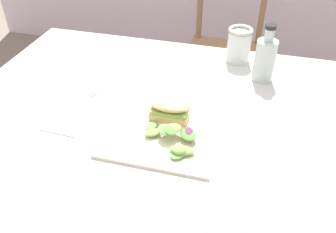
{
  "coord_description": "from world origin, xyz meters",
  "views": [
    {
      "loc": [
        0.29,
        -0.58,
        1.35
      ],
      "look_at": [
        0.09,
        0.17,
        0.76
      ],
      "focal_mm": 38.23,
      "sensor_mm": 36.0,
      "label": 1
    }
  ],
  "objects": [
    {
      "name": "chair_wooden_far",
      "position": [
        0.13,
        1.21,
        0.45
      ],
      "size": [
        0.41,
        0.41,
        0.87
      ],
      "color": "#8E6642",
      "rests_on": "ground"
    },
    {
      "name": "napkin_folded",
      "position": [
        -0.17,
        0.15,
        0.74
      ],
      "size": [
        0.12,
        0.23,
        0.0
      ],
      "primitive_type": "cube",
      "rotation": [
        0.0,
        0.0,
        -0.04
      ],
      "color": "white",
      "rests_on": "dining_table"
    },
    {
      "name": "salad_mixed_greens",
      "position": [
        0.14,
        0.08,
        0.77
      ],
      "size": [
        0.15,
        0.14,
        0.04
      ],
      "color": "#84A84C",
      "rests_on": "plate_lunch"
    },
    {
      "name": "dining_table",
      "position": [
        0.07,
        0.17,
        0.62
      ],
      "size": [
        1.21,
        0.96,
        0.74
      ],
      "color": "#BCB7AD",
      "rests_on": "ground"
    },
    {
      "name": "mason_jar_iced_tea",
      "position": [
        0.24,
        0.57,
        0.79
      ],
      "size": [
        0.08,
        0.08,
        0.12
      ],
      "color": "#C67528",
      "rests_on": "dining_table"
    },
    {
      "name": "plate_lunch",
      "position": [
        0.09,
        0.13,
        0.74
      ],
      "size": [
        0.29,
        0.29,
        0.01
      ],
      "primitive_type": "cube",
      "color": "beige",
      "rests_on": "dining_table"
    },
    {
      "name": "sandwich_half_front",
      "position": [
        0.1,
        0.17,
        0.78
      ],
      "size": [
        0.11,
        0.06,
        0.06
      ],
      "color": "#DBB270",
      "rests_on": "plate_lunch"
    },
    {
      "name": "fork_on_napkin",
      "position": [
        -0.17,
        0.17,
        0.75
      ],
      "size": [
        0.04,
        0.19,
        0.0
      ],
      "color": "silver",
      "rests_on": "napkin_folded"
    },
    {
      "name": "bottle_cold_brew",
      "position": [
        0.33,
        0.46,
        0.8
      ],
      "size": [
        0.07,
        0.07,
        0.19
      ],
      "color": "black",
      "rests_on": "dining_table"
    }
  ]
}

